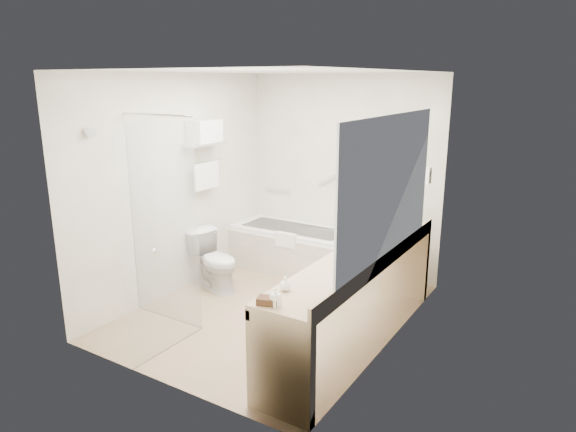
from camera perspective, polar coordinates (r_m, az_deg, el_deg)
The scene contains 25 objects.
floor at distance 5.63m, azimuth -1.64°, elevation -10.55°, with size 3.20×3.20×0.00m, color #9E7F62.
ceiling at distance 5.08m, azimuth -1.85°, elevation 15.78°, with size 2.60×3.20×0.10m, color silver.
wall_back at distance 6.58m, azimuth 6.00°, elevation 4.59°, with size 2.60×0.10×2.50m, color silver.
wall_front at distance 4.03m, azimuth -14.41°, elevation -2.50°, with size 2.60×0.10×2.50m, color silver.
wall_left at distance 6.02m, azimuth -12.13°, elevation 3.36°, with size 0.10×3.20×2.50m, color silver.
wall_right at distance 4.65m, azimuth 11.74°, elevation -0.02°, with size 0.10×3.20×2.50m, color silver.
bathtub at distance 6.75m, azimuth 0.61°, elevation -3.61°, with size 1.60×0.73×0.59m.
grab_bar_short at distance 7.07m, azimuth -1.15°, elevation 2.90°, with size 0.03×0.03×0.40m, color silver.
grab_bar_long at distance 6.57m, azimuth 5.45°, elevation 4.58°, with size 0.03×0.03×0.60m, color silver.
shower_enclosure at distance 4.97m, azimuth -13.77°, elevation -1.38°, with size 0.96×0.91×2.11m.
towel_shelf at distance 6.11m, azimuth -9.21°, elevation 8.45°, with size 0.24×0.55×0.81m.
vanity_counter at distance 4.80m, azimuth 7.63°, elevation -7.00°, with size 0.55×2.70×0.95m.
sink at distance 5.08m, azimuth 9.88°, elevation -3.71°, with size 0.40×0.52×0.14m, color white.
faucet at distance 5.00m, azimuth 11.48°, elevation -2.78°, with size 0.03×0.03×0.14m, color silver.
mirror at distance 4.45m, azimuth 11.15°, elevation 3.31°, with size 0.02×2.00×1.20m, color #B4B8C1.
hairdryer_unit at distance 5.60m, azimuth 15.14°, elevation 4.40°, with size 0.08×0.10×0.18m, color white.
toilet at distance 6.17m, azimuth -8.13°, elevation -4.97°, with size 0.39×0.69×0.68m, color white.
amenity_basket at distance 3.76m, azimuth -2.20°, elevation -9.39°, with size 0.16×0.10×0.05m, color #452918.
soap_bottle_a at distance 3.73m, azimuth -1.39°, elevation -9.52°, with size 0.06×0.14×0.06m, color white.
soap_bottle_b at distance 3.98m, azimuth -0.29°, elevation -7.69°, with size 0.09×0.11×0.09m, color white.
water_bottle_left at distance 5.11m, azimuth 9.70°, elevation -2.24°, with size 0.06×0.06×0.18m.
water_bottle_mid at distance 5.80m, azimuth 13.38°, elevation -0.35°, with size 0.06×0.06×0.19m.
water_bottle_right at distance 5.48m, azimuth 11.38°, elevation -1.05°, with size 0.06×0.06×0.20m.
drinking_glass_near at distance 5.42m, azimuth 11.08°, elevation -1.80°, with size 0.06×0.06×0.08m, color silver.
drinking_glass_far at distance 5.29m, azimuth 9.34°, elevation -2.11°, with size 0.06×0.06×0.08m, color silver.
Camera 1 is at (2.82, -4.23, 2.43)m, focal length 32.00 mm.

